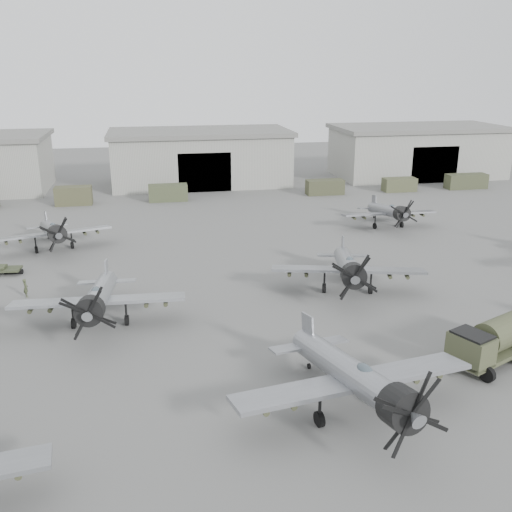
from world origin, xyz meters
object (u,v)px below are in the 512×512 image
(aircraft_mid_2, at_px, (349,267))
(ground_crew, at_px, (26,288))
(aircraft_near_1, at_px, (357,379))
(fuel_tanker, at_px, (498,337))
(aircraft_far_1, at_px, (390,211))
(aircraft_mid_1, at_px, (98,298))
(aircraft_far_0, at_px, (53,231))

(aircraft_mid_2, bearing_deg, ground_crew, -174.86)
(aircraft_near_1, distance_m, fuel_tanker, 12.29)
(aircraft_far_1, height_order, ground_crew, aircraft_far_1)
(aircraft_mid_1, bearing_deg, aircraft_mid_2, 11.08)
(fuel_tanker, bearing_deg, ground_crew, 127.69)
(aircraft_far_0, xyz_separation_m, ground_crew, (-0.56, -12.67, -1.38))
(aircraft_far_0, height_order, ground_crew, aircraft_far_0)
(aircraft_far_0, relative_size, aircraft_far_1, 1.07)
(aircraft_mid_2, distance_m, fuel_tanker, 14.24)
(aircraft_mid_1, relative_size, aircraft_far_0, 1.07)
(aircraft_mid_1, distance_m, aircraft_mid_2, 20.57)
(aircraft_mid_1, relative_size, fuel_tanker, 1.57)
(aircraft_mid_1, xyz_separation_m, ground_crew, (-6.52, 7.18, -1.53))
(aircraft_mid_1, bearing_deg, fuel_tanker, -18.34)
(aircraft_far_0, bearing_deg, aircraft_far_1, -13.03)
(fuel_tanker, distance_m, ground_crew, 36.88)
(aircraft_mid_2, bearing_deg, aircraft_near_1, -93.90)
(aircraft_near_1, bearing_deg, aircraft_far_0, 111.36)
(aircraft_mid_1, relative_size, ground_crew, 7.94)
(aircraft_far_1, relative_size, ground_crew, 6.99)
(aircraft_far_0, distance_m, ground_crew, 12.75)
(aircraft_mid_2, relative_size, fuel_tanker, 1.61)
(ground_crew, bearing_deg, aircraft_mid_2, -118.23)
(aircraft_near_1, distance_m, ground_crew, 30.47)
(aircraft_mid_2, bearing_deg, aircraft_far_0, 161.43)
(fuel_tanker, bearing_deg, aircraft_mid_2, 89.15)
(aircraft_mid_1, xyz_separation_m, aircraft_far_0, (-5.97, 19.85, -0.15))
(aircraft_mid_1, height_order, aircraft_far_0, aircraft_mid_1)
(aircraft_mid_2, bearing_deg, fuel_tanker, -52.40)
(aircraft_mid_1, relative_size, aircraft_mid_2, 0.98)
(aircraft_mid_1, distance_m, aircraft_far_0, 20.73)
(fuel_tanker, bearing_deg, aircraft_far_0, 112.58)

